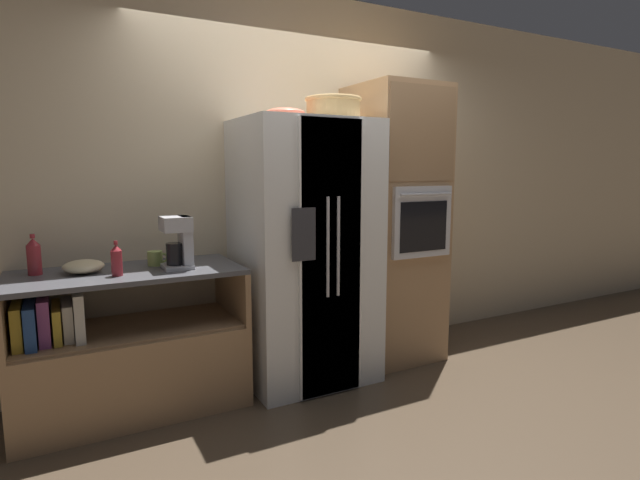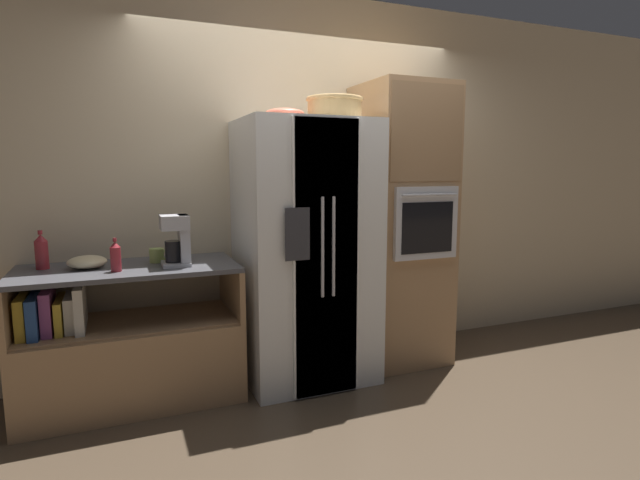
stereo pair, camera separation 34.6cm
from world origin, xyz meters
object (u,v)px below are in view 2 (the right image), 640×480
at_px(mug, 157,255).
at_px(mixing_bowl, 87,262).
at_px(wicker_basket, 334,108).
at_px(bottle_tall, 116,256).
at_px(refrigerator, 306,252).
at_px(bottle_short, 42,251).
at_px(wall_oven, 401,225).
at_px(coffee_maker, 178,238).
at_px(fruit_bowl, 285,113).

xyz_separation_m(mug, mixing_bowl, (-0.42, -0.04, -0.01)).
relative_size(wicker_basket, bottle_tall, 1.91).
height_order(bottle_tall, mug, bottle_tall).
xyz_separation_m(refrigerator, bottle_short, (-1.67, 0.18, 0.08)).
bearing_deg(bottle_tall, mug, 40.76).
relative_size(wall_oven, coffee_maker, 6.55).
bearing_deg(fruit_bowl, bottle_tall, -178.03).
height_order(bottle_short, mug, bottle_short).
height_order(fruit_bowl, coffee_maker, fruit_bowl).
bearing_deg(wicker_basket, refrigerator, 165.12).
distance_m(wall_oven, bottle_tall, 2.06).
xyz_separation_m(refrigerator, coffee_maker, (-0.88, -0.02, 0.15)).
height_order(bottle_tall, mixing_bowl, bottle_tall).
xyz_separation_m(wall_oven, bottle_tall, (-2.05, -0.13, -0.09)).
distance_m(refrigerator, bottle_short, 1.68).
relative_size(refrigerator, wall_oven, 0.86).
bearing_deg(bottle_tall, wall_oven, 3.49).
relative_size(fruit_bowl, mixing_bowl, 1.13).
bearing_deg(mixing_bowl, coffee_maker, -13.16).
bearing_deg(coffee_maker, mug, 126.05).
xyz_separation_m(bottle_tall, coffee_maker, (0.37, 0.05, 0.09)).
xyz_separation_m(wall_oven, coffee_maker, (-1.68, -0.07, -0.00)).
distance_m(wall_oven, bottle_short, 2.48).
distance_m(fruit_bowl, mug, 1.26).
xyz_separation_m(wicker_basket, coffee_maker, (-1.07, 0.03, -0.85)).
distance_m(mixing_bowl, coffee_maker, 0.57).
distance_m(refrigerator, mug, 1.01).
height_order(wicker_basket, fruit_bowl, wicker_basket).
xyz_separation_m(wicker_basket, mug, (-1.19, 0.20, -0.98)).
distance_m(bottle_short, mixing_bowl, 0.27).
height_order(wall_oven, wicker_basket, wall_oven).
bearing_deg(mug, bottle_short, 176.99).
bearing_deg(bottle_short, fruit_bowl, -8.15).
distance_m(fruit_bowl, coffee_maker, 1.07).
bearing_deg(wicker_basket, mug, 170.57).
bearing_deg(coffee_maker, fruit_bowl, -1.33).
relative_size(bottle_short, mixing_bowl, 1.03).
bearing_deg(bottle_tall, wicker_basket, 0.81).
bearing_deg(coffee_maker, bottle_short, 165.88).
bearing_deg(mug, refrigerator, -8.34).
distance_m(bottle_short, coffee_maker, 0.82).
bearing_deg(wall_oven, fruit_bowl, -174.80).
relative_size(wall_oven, wicker_basket, 5.43).
relative_size(mixing_bowl, coffee_maker, 0.72).
distance_m(bottle_tall, bottle_short, 0.49).
relative_size(bottle_short, coffee_maker, 0.74).
relative_size(wicker_basket, mixing_bowl, 1.68).
relative_size(wall_oven, bottle_tall, 10.39).
bearing_deg(wicker_basket, bottle_short, 172.87).
bearing_deg(wall_oven, bottle_short, 177.03).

